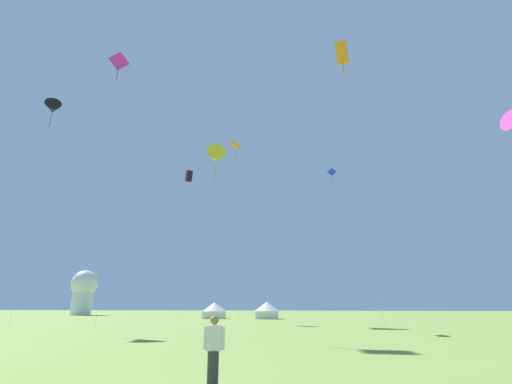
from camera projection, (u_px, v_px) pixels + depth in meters
name	position (u px, v px, depth m)	size (l,w,h in m)	color
kite_orange_parafoil	(235.00, 146.00, 44.50)	(1.53, 2.13, 21.71)	orange
kite_magenta_diamond	(119.00, 64.00, 45.42)	(3.06, 1.60, 33.41)	#E02DA3
kite_black_delta	(53.00, 108.00, 46.18)	(3.34, 3.34, 27.88)	black
kite_black_box	(189.00, 176.00, 57.30)	(1.52, 1.55, 23.08)	black
kite_yellow_delta	(215.00, 156.00, 56.24)	(4.06, 4.11, 26.49)	yellow
kite_blue_diamond	(332.00, 177.00, 62.56)	(1.87, 1.93, 25.66)	blue
kite_orange_box	(342.00, 53.00, 41.05)	(2.36, 2.34, 31.37)	orange
person_spectator	(213.00, 353.00, 8.83)	(0.57, 0.32, 1.73)	#2D2D33
festival_tent_left	(214.00, 310.00, 61.71)	(4.13, 4.13, 2.68)	white
festival_tent_center	(267.00, 309.00, 60.10)	(4.25, 4.25, 2.76)	white
observatory_dome	(84.00, 290.00, 88.87)	(6.40, 6.40, 10.80)	white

